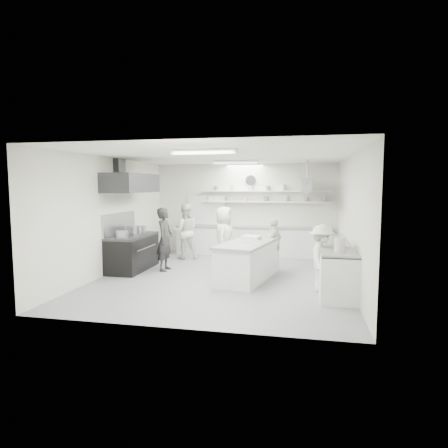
% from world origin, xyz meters
% --- Properties ---
extents(floor, '(6.00, 7.00, 0.02)m').
position_xyz_m(floor, '(0.00, 0.00, -0.01)').
color(floor, gray).
rests_on(floor, ground).
extents(ceiling, '(6.00, 7.00, 0.02)m').
position_xyz_m(ceiling, '(0.00, 0.00, 3.01)').
color(ceiling, white).
rests_on(ceiling, wall_back).
extents(wall_back, '(6.00, 0.04, 3.00)m').
position_xyz_m(wall_back, '(0.00, 3.50, 1.50)').
color(wall_back, silver).
rests_on(wall_back, floor).
extents(wall_front, '(6.00, 0.04, 3.00)m').
position_xyz_m(wall_front, '(0.00, -3.50, 1.50)').
color(wall_front, silver).
rests_on(wall_front, floor).
extents(wall_left, '(0.04, 7.00, 3.00)m').
position_xyz_m(wall_left, '(-3.00, 0.00, 1.50)').
color(wall_left, silver).
rests_on(wall_left, floor).
extents(wall_right, '(0.04, 7.00, 3.00)m').
position_xyz_m(wall_right, '(3.00, 0.00, 1.50)').
color(wall_right, silver).
rests_on(wall_right, floor).
extents(stove, '(0.80, 1.80, 0.90)m').
position_xyz_m(stove, '(-2.60, 0.40, 0.45)').
color(stove, black).
rests_on(stove, floor).
extents(exhaust_hood, '(0.85, 2.00, 0.50)m').
position_xyz_m(exhaust_hood, '(-2.60, 0.40, 2.35)').
color(exhaust_hood, '#313235').
rests_on(exhaust_hood, wall_left).
extents(back_counter, '(5.00, 0.60, 0.92)m').
position_xyz_m(back_counter, '(0.30, 3.20, 0.46)').
color(back_counter, white).
rests_on(back_counter, floor).
extents(shelf_lower, '(4.20, 0.26, 0.04)m').
position_xyz_m(shelf_lower, '(0.70, 3.37, 1.75)').
color(shelf_lower, white).
rests_on(shelf_lower, wall_back).
extents(shelf_upper, '(4.20, 0.26, 0.04)m').
position_xyz_m(shelf_upper, '(0.70, 3.37, 2.10)').
color(shelf_upper, white).
rests_on(shelf_upper, wall_back).
extents(pass_through_window, '(1.30, 0.04, 1.00)m').
position_xyz_m(pass_through_window, '(-1.30, 3.48, 1.45)').
color(pass_through_window, black).
rests_on(pass_through_window, wall_back).
extents(wall_clock, '(0.32, 0.05, 0.32)m').
position_xyz_m(wall_clock, '(0.20, 3.46, 2.45)').
color(wall_clock, white).
rests_on(wall_clock, wall_back).
extents(right_counter, '(0.74, 3.30, 0.94)m').
position_xyz_m(right_counter, '(2.65, -0.20, 0.47)').
color(right_counter, white).
rests_on(right_counter, floor).
extents(pot_rack, '(0.30, 1.60, 0.40)m').
position_xyz_m(pot_rack, '(2.00, 2.40, 2.30)').
color(pot_rack, '#9B9CA1').
rests_on(pot_rack, ceiling).
extents(light_fixture_front, '(1.30, 0.25, 0.10)m').
position_xyz_m(light_fixture_front, '(0.00, -1.80, 2.94)').
color(light_fixture_front, white).
rests_on(light_fixture_front, ceiling).
extents(light_fixture_rear, '(1.30, 0.25, 0.10)m').
position_xyz_m(light_fixture_rear, '(0.00, 1.80, 2.94)').
color(light_fixture_rear, white).
rests_on(light_fixture_rear, ceiling).
extents(prep_island, '(1.35, 2.52, 0.88)m').
position_xyz_m(prep_island, '(0.64, 0.02, 0.44)').
color(prep_island, white).
rests_on(prep_island, floor).
extents(stove_pot, '(0.37, 0.37, 0.28)m').
position_xyz_m(stove_pot, '(-2.60, 0.54, 1.05)').
color(stove_pot, '#9B9CA1').
rests_on(stove_pot, stove).
extents(cook_stove, '(0.41, 0.62, 1.70)m').
position_xyz_m(cook_stove, '(-1.71, 0.50, 0.85)').
color(cook_stove, '#272728').
rests_on(cook_stove, floor).
extents(cook_back, '(1.02, 0.92, 1.72)m').
position_xyz_m(cook_back, '(-1.69, 2.22, 0.86)').
color(cook_back, white).
rests_on(cook_back, floor).
extents(cook_island_left, '(0.56, 0.85, 1.71)m').
position_xyz_m(cook_island_left, '(-0.20, 1.06, 0.85)').
color(cook_island_left, white).
rests_on(cook_island_left, floor).
extents(cook_island_right, '(0.55, 0.89, 1.42)m').
position_xyz_m(cook_island_right, '(1.17, 1.03, 0.71)').
color(cook_island_right, white).
rests_on(cook_island_right, floor).
extents(cook_right, '(0.69, 1.02, 1.46)m').
position_xyz_m(cook_right, '(2.34, -0.78, 0.73)').
color(cook_right, white).
rests_on(cook_right, floor).
extents(bowl_island_a, '(0.27, 0.27, 0.06)m').
position_xyz_m(bowl_island_a, '(0.82, 0.40, 0.91)').
color(bowl_island_a, '#9B9CA1').
rests_on(bowl_island_a, prep_island).
extents(bowl_island_b, '(0.25, 0.25, 0.07)m').
position_xyz_m(bowl_island_b, '(0.59, -0.10, 0.92)').
color(bowl_island_b, white).
rests_on(bowl_island_b, prep_island).
extents(bowl_right, '(0.31, 0.31, 0.06)m').
position_xyz_m(bowl_right, '(2.78, -0.68, 0.97)').
color(bowl_right, white).
rests_on(bowl_right, right_counter).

